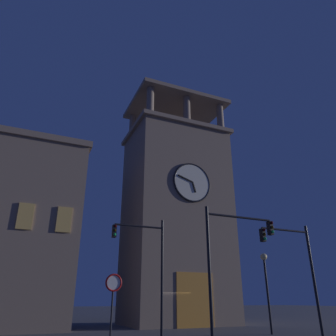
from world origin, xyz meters
The scene contains 7 objects.
ground_plane centered at (0.00, 0.00, 0.00)m, with size 200.00×200.00×0.00m, color #4C4C51.
clocktower centered at (-1.68, -2.25, 9.37)m, with size 9.55×7.37×24.09m.
traffic_signal_near centered at (1.50, 11.09, 4.30)m, with size 4.17×0.41×6.41m.
traffic_signal_mid centered at (-3.71, 10.17, 4.13)m, with size 3.59×0.41×6.23m.
traffic_signal_far centered at (4.12, 6.13, 4.35)m, with size 3.30×0.41×6.71m.
street_lamp centered at (-3.61, 7.36, 3.40)m, with size 0.44×0.44×4.83m.
no_horn_sign centered at (7.11, 9.85, 2.41)m, with size 0.78×0.14×3.07m.
Camera 1 is at (11.07, 25.22, 1.92)m, focal length 34.79 mm.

